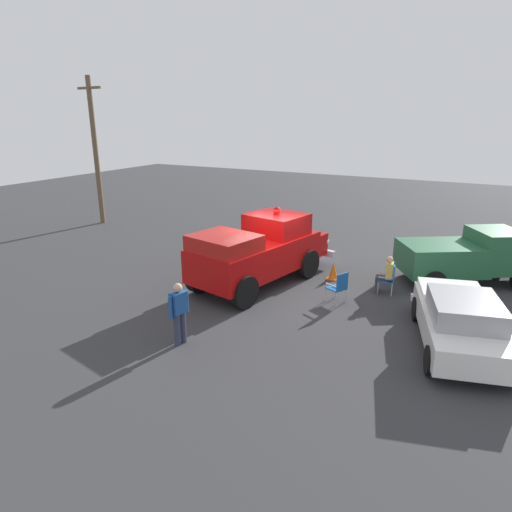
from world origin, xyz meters
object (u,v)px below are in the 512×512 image
parked_pickup (470,256)px  lawn_chair_near_truck (390,277)px  traffic_cone (333,271)px  utility_pole (95,150)px  lawn_chair_by_car (339,285)px  spectator_standing (179,309)px  vintage_fire_truck (260,250)px  classic_hot_rod (460,320)px  spectator_seated (386,273)px

parked_pickup → lawn_chair_near_truck: size_ratio=4.94×
traffic_cone → utility_pole: bearing=169.6°
parked_pickup → lawn_chair_near_truck: parked_pickup is taller
lawn_chair_near_truck → lawn_chair_by_car: 1.97m
utility_pole → lawn_chair_by_car: bearing=-17.1°
spectator_standing → parked_pickup: bearing=52.8°
lawn_chair_near_truck → traffic_cone: lawn_chair_near_truck is taller
lawn_chair_near_truck → spectator_standing: (-4.06, -5.98, 0.37)m
vintage_fire_truck → utility_pole: bearing=160.8°
classic_hot_rod → lawn_chair_by_car: 3.77m
vintage_fire_truck → parked_pickup: size_ratio=1.25×
parked_pickup → lawn_chair_by_car: 5.18m
utility_pole → traffic_cone: 14.76m
classic_hot_rod → lawn_chair_near_truck: (-2.30, 2.81, -0.16)m
vintage_fire_truck → spectator_seated: 4.29m
classic_hot_rod → utility_pole: bearing=162.4°
classic_hot_rod → utility_pole: size_ratio=0.62×
parked_pickup → lawn_chair_near_truck: 3.22m
parked_pickup → utility_pole: bearing=177.7°
vintage_fire_truck → utility_pole: 12.89m
lawn_chair_by_car → lawn_chair_near_truck: bearing=51.1°
classic_hot_rod → parked_pickup: 5.12m
vintage_fire_truck → lawn_chair_by_car: (3.01, -0.45, -0.61)m
spectator_seated → spectator_standing: (-3.93, -5.96, 0.27)m
spectator_standing → traffic_cone: size_ratio=2.64×
parked_pickup → lawn_chair_by_car: (-3.46, -3.83, -0.40)m
spectator_standing → traffic_cone: bearing=72.9°
spectator_standing → lawn_chair_by_car: bearing=57.6°
vintage_fire_truck → lawn_chair_near_truck: (4.25, 1.09, -0.61)m
parked_pickup → utility_pole: 18.61m
parked_pickup → traffic_cone: (-4.29, -1.84, -0.68)m
spectator_seated → utility_pole: size_ratio=0.17×
spectator_seated → lawn_chair_near_truck: bearing=9.5°
spectator_seated → spectator_standing: 7.15m
utility_pole → traffic_cone: bearing=-10.4°
vintage_fire_truck → classic_hot_rod: 6.79m
lawn_chair_near_truck → spectator_seated: (-0.13, -0.02, 0.11)m
vintage_fire_truck → lawn_chair_by_car: 3.10m
vintage_fire_truck → lawn_chair_near_truck: bearing=14.4°
vintage_fire_truck → spectator_standing: (0.19, -4.89, -0.23)m
vintage_fire_truck → lawn_chair_by_car: size_ratio=6.15×
parked_pickup → traffic_cone: 4.72m
spectator_seated → utility_pole: 16.62m
classic_hot_rod → traffic_cone: size_ratio=7.38×
classic_hot_rod → spectator_seated: classic_hot_rod is taller
lawn_chair_by_car → parked_pickup: bearing=48.0°
lawn_chair_near_truck → spectator_seated: size_ratio=0.79×
utility_pole → spectator_seated: bearing=-10.8°
parked_pickup → classic_hot_rod: bearing=-89.1°
classic_hot_rod → utility_pole: 19.61m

